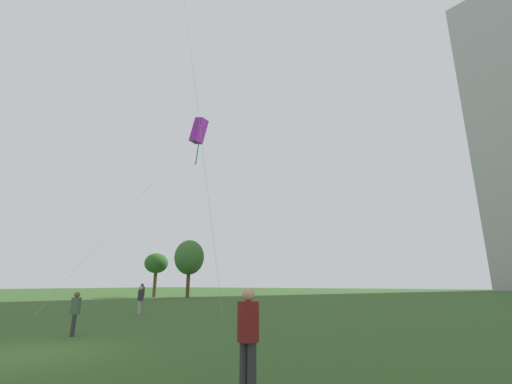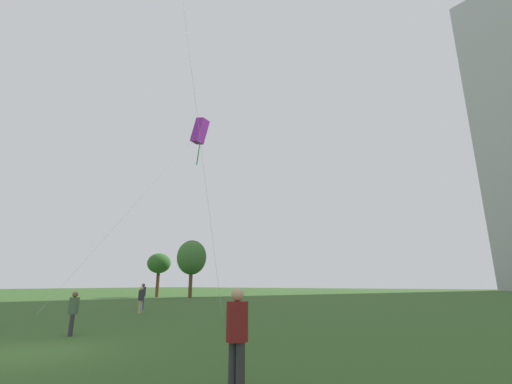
% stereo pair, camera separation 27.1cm
% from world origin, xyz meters
% --- Properties ---
extents(ground, '(280.00, 280.00, 0.00)m').
position_xyz_m(ground, '(0.00, 0.00, 0.00)').
color(ground, '#335623').
extents(person_standing_1, '(0.34, 0.34, 1.54)m').
position_xyz_m(person_standing_1, '(-2.15, 2.53, 0.89)').
color(person_standing_1, '#2D2D33').
rests_on(person_standing_1, ground).
extents(person_standing_2, '(0.39, 0.39, 1.74)m').
position_xyz_m(person_standing_2, '(6.94, 0.26, 1.01)').
color(person_standing_2, '#2D2D33').
rests_on(person_standing_2, ground).
extents(person_standing_3, '(0.41, 0.41, 1.85)m').
position_xyz_m(person_standing_3, '(-11.38, 13.18, 1.07)').
color(person_standing_3, '#1E478C').
rests_on(person_standing_3, ground).
extents(person_standing_5, '(0.36, 0.36, 1.64)m').
position_xyz_m(person_standing_5, '(-8.03, 10.33, 0.95)').
color(person_standing_5, tan).
rests_on(person_standing_5, ground).
extents(kite_flying_2, '(2.57, 11.96, 17.20)m').
position_xyz_m(kite_flying_2, '(-10.34, 17.50, 15.87)').
color(kite_flying_2, silver).
rests_on(kite_flying_2, ground).
extents(park_tree_0, '(4.07, 4.07, 7.79)m').
position_xyz_m(park_tree_0, '(-23.71, 31.25, 5.38)').
color(park_tree_0, brown).
rests_on(park_tree_0, ground).
extents(park_tree_2, '(3.34, 3.34, 6.15)m').
position_xyz_m(park_tree_2, '(-29.18, 30.25, 4.66)').
color(park_tree_2, brown).
rests_on(park_tree_2, ground).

